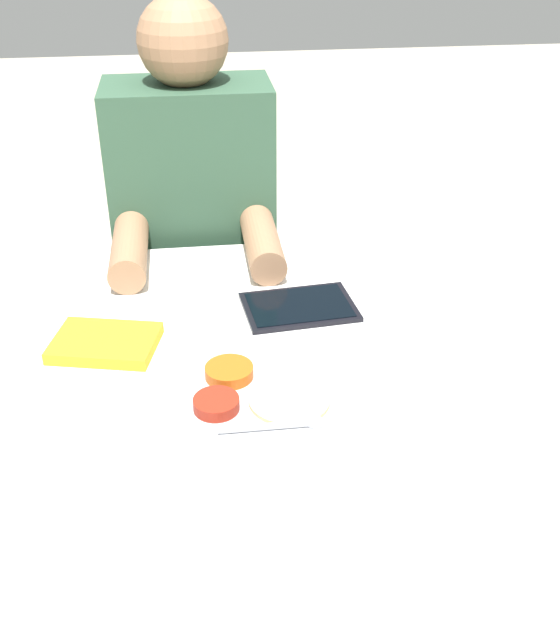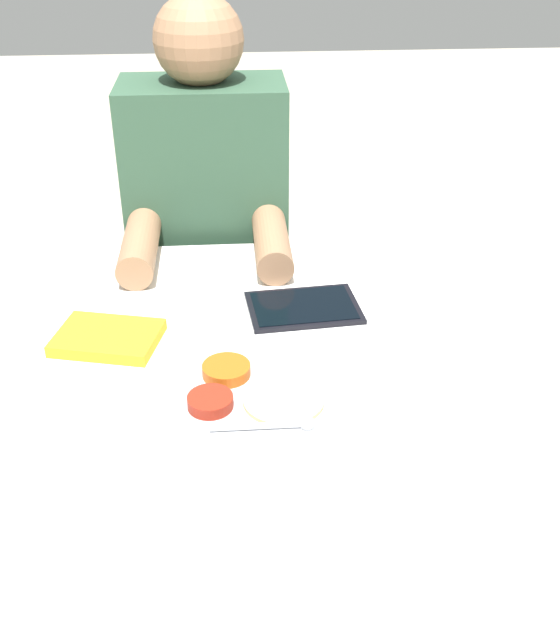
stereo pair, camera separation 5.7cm
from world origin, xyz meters
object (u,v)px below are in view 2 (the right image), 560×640
object	(u,v)px
tablet_device	(303,307)
person_diner	(211,282)
red_notebook	(108,339)
thali_tray	(249,398)

from	to	relation	value
tablet_device	person_diner	xyz separation A→B (m)	(-0.17, 0.42, -0.16)
red_notebook	person_diner	distance (m)	0.55
thali_tray	red_notebook	size ratio (longest dim) A/B	1.40
thali_tray	tablet_device	world-z (taller)	thali_tray
red_notebook	person_diner	world-z (taller)	person_diner
thali_tray	red_notebook	world-z (taller)	thali_tray
tablet_device	person_diner	bearing A→B (deg)	112.63
tablet_device	person_diner	size ratio (longest dim) A/B	0.17
thali_tray	person_diner	xyz separation A→B (m)	(-0.07, 0.68, -0.17)
tablet_device	thali_tray	bearing A→B (deg)	-111.95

